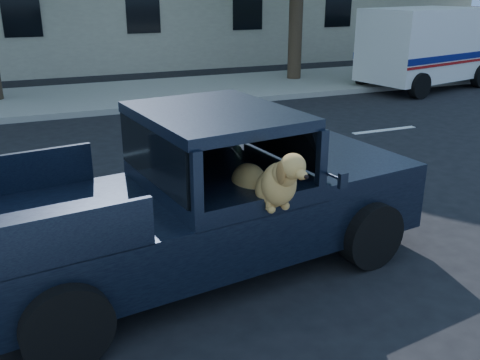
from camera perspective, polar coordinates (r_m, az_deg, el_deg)
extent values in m
plane|color=black|center=(7.49, 6.04, -3.90)|extent=(120.00, 120.00, 0.00)
cube|color=gray|center=(15.83, -9.98, 9.07)|extent=(60.00, 4.00, 0.15)
cylinder|color=#332619|center=(17.69, 6.00, 17.34)|extent=(0.44, 0.44, 4.40)
cube|color=black|center=(5.97, -4.58, -3.96)|extent=(5.24, 2.62, 0.64)
cube|color=black|center=(6.74, 9.09, 2.30)|extent=(1.70, 2.11, 0.15)
cube|color=black|center=(5.71, -2.71, 6.94)|extent=(1.74, 2.04, 0.12)
cube|color=black|center=(6.18, 3.78, 4.72)|extent=(0.48, 1.68, 0.55)
cube|color=black|center=(5.73, 1.18, -2.93)|extent=(0.60, 0.60, 0.37)
cube|color=black|center=(5.32, 10.92, -0.05)|extent=(0.10, 0.06, 0.15)
cube|color=silver|center=(17.81, 19.17, 11.10)|extent=(4.69, 2.91, 0.52)
cube|color=silver|center=(17.36, 18.73, 14.42)|extent=(3.88, 2.72, 1.56)
cube|color=silver|center=(19.14, 22.51, 13.15)|extent=(1.34, 2.08, 0.73)
cube|color=#0B135A|center=(16.84, 21.27, 12.01)|extent=(3.44, 0.82, 0.19)
cube|color=#9E0F0F|center=(16.86, 21.19, 11.45)|extent=(3.44, 0.82, 0.07)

